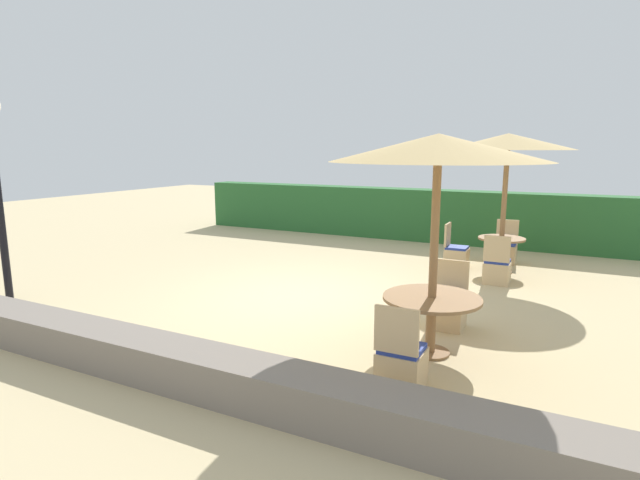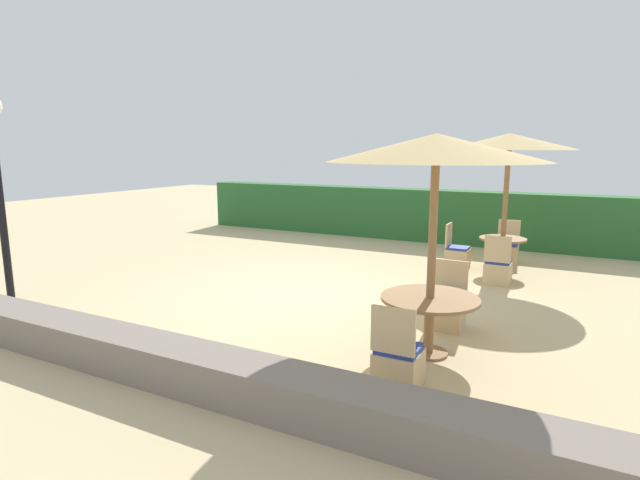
# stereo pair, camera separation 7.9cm
# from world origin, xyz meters

# --- Properties ---
(ground_plane) EXTENTS (40.00, 40.00, 0.00)m
(ground_plane) POSITION_xyz_m (0.00, 0.00, 0.00)
(ground_plane) COLOR #C6B284
(hedge_row) EXTENTS (13.00, 0.70, 1.39)m
(hedge_row) POSITION_xyz_m (0.00, 6.24, 0.70)
(hedge_row) COLOR #28602D
(hedge_row) RESTS_ON ground_plane
(stone_border) EXTENTS (10.00, 0.56, 0.44)m
(stone_border) POSITION_xyz_m (0.00, -3.33, 0.22)
(stone_border) COLOR slate
(stone_border) RESTS_ON ground_plane
(parasol_front_right) EXTENTS (2.53, 2.53, 2.65)m
(parasol_front_right) POSITION_xyz_m (2.47, -1.30, 2.47)
(parasol_front_right) COLOR olive
(parasol_front_right) RESTS_ON ground_plane
(round_table_front_right) EXTENTS (1.18, 1.18, 0.72)m
(round_table_front_right) POSITION_xyz_m (2.47, -1.30, 0.59)
(round_table_front_right) COLOR olive
(round_table_front_right) RESTS_ON ground_plane
(patio_chair_front_right_north) EXTENTS (0.46, 0.46, 0.93)m
(patio_chair_front_right_north) POSITION_xyz_m (2.45, -0.28, 0.26)
(patio_chair_front_right_north) COLOR tan
(patio_chair_front_right_north) RESTS_ON ground_plane
(patio_chair_front_right_south) EXTENTS (0.46, 0.46, 0.93)m
(patio_chair_front_right_south) POSITION_xyz_m (2.42, -2.32, 0.26)
(patio_chair_front_right_south) COLOR tan
(patio_chair_front_right_south) RESTS_ON ground_plane
(parasol_back_right) EXTENTS (2.50, 2.50, 2.77)m
(parasol_back_right) POSITION_xyz_m (2.69, 3.39, 2.59)
(parasol_back_right) COLOR olive
(parasol_back_right) RESTS_ON ground_plane
(round_table_back_right) EXTENTS (0.91, 0.91, 0.71)m
(round_table_back_right) POSITION_xyz_m (2.69, 3.39, 0.53)
(round_table_back_right) COLOR olive
(round_table_back_right) RESTS_ON ground_plane
(patio_chair_back_right_south) EXTENTS (0.46, 0.46, 0.93)m
(patio_chair_back_right_south) POSITION_xyz_m (2.75, 2.45, 0.26)
(patio_chair_back_right_south) COLOR tan
(patio_chair_back_right_south) RESTS_ON ground_plane
(patio_chair_back_right_west) EXTENTS (0.46, 0.46, 0.93)m
(patio_chair_back_right_west) POSITION_xyz_m (1.80, 3.41, 0.26)
(patio_chair_back_right_west) COLOR tan
(patio_chair_back_right_west) RESTS_ON ground_plane
(patio_chair_back_right_north) EXTENTS (0.46, 0.46, 0.93)m
(patio_chair_back_right_north) POSITION_xyz_m (2.67, 4.36, 0.26)
(patio_chair_back_right_north) COLOR tan
(patio_chair_back_right_north) RESTS_ON ground_plane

